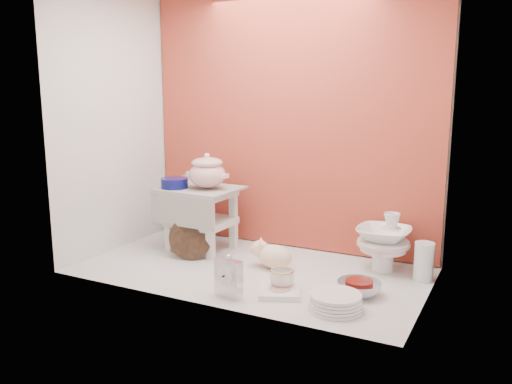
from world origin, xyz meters
TOP-DOWN VIEW (x-y plane):
  - ground at (0.00, 0.00)m, footprint 1.80×1.80m
  - niche_shell at (0.00, 0.18)m, footprint 1.86×1.03m
  - step_stool at (-0.43, 0.19)m, footprint 0.45×0.39m
  - soup_tureen at (-0.38, 0.18)m, footprint 0.29×0.29m
  - cobalt_bowl at (-0.56, 0.12)m, footprint 0.18×0.18m
  - floral_platter at (-0.69, 0.40)m, footprint 0.42×0.25m
  - blue_white_vase at (-0.59, 0.36)m, footprint 0.30×0.30m
  - lacquer_tray at (-0.39, 0.02)m, footprint 0.26×0.18m
  - mantel_clock at (0.08, -0.37)m, footprint 0.14×0.07m
  - plush_pig at (0.11, 0.07)m, footprint 0.28×0.24m
  - teacup_saucer at (0.26, -0.18)m, footprint 0.22×0.22m
  - gold_rim_teacup at (0.26, -0.18)m, footprint 0.12×0.12m
  - lattice_dish at (0.27, -0.24)m, footprint 0.25×0.25m
  - dinner_plate_stack at (0.57, -0.29)m, footprint 0.32×0.32m
  - crystal_bowl at (0.61, -0.08)m, footprint 0.22×0.22m
  - clear_glass_vase at (0.84, 0.26)m, footprint 0.10×0.10m
  - porcelain_tower at (0.62, 0.31)m, footprint 0.35×0.35m

SIDE VIEW (x-z plane):
  - ground at x=0.00m, z-range 0.00..0.00m
  - teacup_saucer at x=0.26m, z-range 0.00..0.01m
  - lattice_dish at x=0.27m, z-range 0.00..0.03m
  - crystal_bowl at x=0.61m, z-range 0.00..0.06m
  - dinner_plate_stack at x=0.57m, z-range 0.00..0.07m
  - gold_rim_teacup at x=0.26m, z-range 0.01..0.10m
  - plush_pig at x=0.11m, z-range 0.00..0.14m
  - clear_glass_vase at x=0.84m, z-range 0.00..0.19m
  - mantel_clock at x=0.08m, z-range 0.00..0.20m
  - lacquer_tray at x=-0.39m, z-range 0.00..0.24m
  - blue_white_vase at x=-0.59m, z-range 0.00..0.28m
  - porcelain_tower at x=0.62m, z-range 0.00..0.32m
  - step_stool at x=-0.43m, z-range 0.00..0.37m
  - floral_platter at x=-0.69m, z-range 0.00..0.40m
  - cobalt_bowl at x=-0.56m, z-range 0.37..0.43m
  - soup_tureen at x=-0.38m, z-range 0.37..0.58m
  - niche_shell at x=0.00m, z-range 0.17..1.70m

